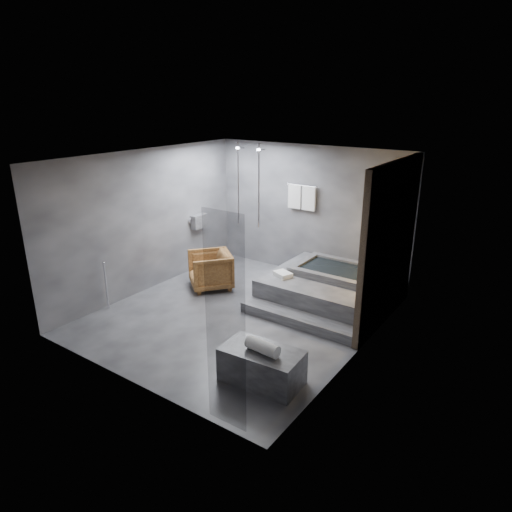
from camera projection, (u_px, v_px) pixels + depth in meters
The scene contains 7 objects.
room at pixel (266, 222), 7.64m from camera, with size 5.00×5.04×2.82m.
tub_deck at pixel (329, 289), 8.72m from camera, with size 2.20×2.00×0.50m, color #333336.
tub_step at pixel (298, 320), 7.86m from camera, with size 2.20×0.36×0.18m, color #333336.
concrete_bench at pixel (262, 366), 6.23m from camera, with size 1.10×0.61×0.50m, color #303133.
driftwood_chair at pixel (210, 270), 9.29m from camera, with size 0.81×0.83×0.76m, color #4F2E13.
rolled_towel at pixel (262, 347), 6.06m from camera, with size 0.18×0.18×0.49m, color white.
deck_towel at pixel (283, 274), 8.63m from camera, with size 0.33×0.24×0.09m, color white.
Camera 1 is at (4.49, -5.92, 3.74)m, focal length 32.00 mm.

